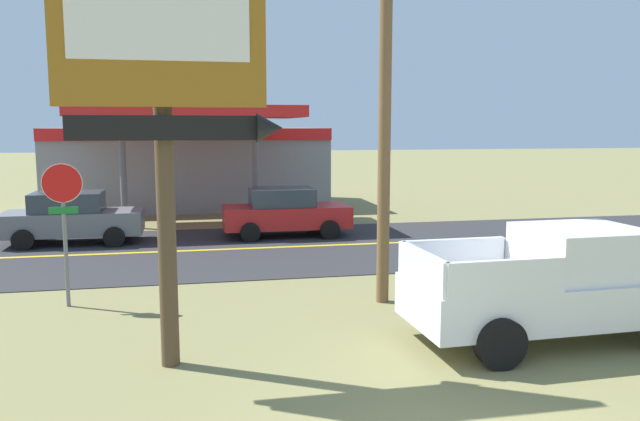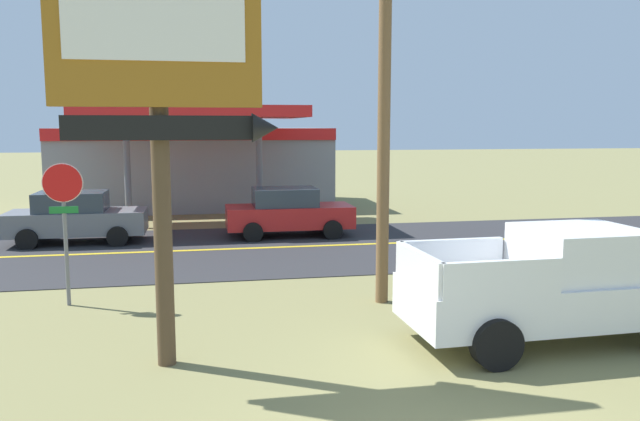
% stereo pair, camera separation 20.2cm
% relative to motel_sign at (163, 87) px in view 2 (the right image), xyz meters
% --- Properties ---
extents(road_asphalt, '(140.00, 8.00, 0.02)m').
position_rel_motel_sign_xyz_m(road_asphalt, '(3.15, 9.25, -4.25)').
color(road_asphalt, '#2B2B2D').
rests_on(road_asphalt, ground).
extents(road_centre_line, '(126.00, 0.20, 0.01)m').
position_rel_motel_sign_xyz_m(road_centre_line, '(3.15, 9.25, -4.23)').
color(road_centre_line, gold).
rests_on(road_centre_line, road_asphalt).
extents(motel_sign, '(3.27, 0.54, 6.17)m').
position_rel_motel_sign_xyz_m(motel_sign, '(0.00, 0.00, 0.00)').
color(motel_sign, brown).
rests_on(motel_sign, ground).
extents(stop_sign, '(0.80, 0.08, 2.95)m').
position_rel_motel_sign_xyz_m(stop_sign, '(-2.23, 3.86, -2.23)').
color(stop_sign, slate).
rests_on(stop_sign, ground).
extents(utility_pole, '(1.76, 0.26, 9.60)m').
position_rel_motel_sign_xyz_m(utility_pole, '(4.22, 2.90, 0.83)').
color(utility_pole, brown).
rests_on(utility_pole, ground).
extents(gas_station, '(12.00, 11.50, 4.40)m').
position_rel_motel_sign_xyz_m(gas_station, '(0.33, 19.91, -2.31)').
color(gas_station, gray).
rests_on(gas_station, ground).
extents(pickup_white_parked_on_lawn, '(5.26, 2.36, 1.96)m').
position_rel_motel_sign_xyz_m(pickup_white_parked_on_lawn, '(6.52, -0.01, -3.29)').
color(pickup_white_parked_on_lawn, silver).
rests_on(pickup_white_parked_on_lawn, ground).
extents(car_grey_mid_lane, '(4.20, 2.00, 1.64)m').
position_rel_motel_sign_xyz_m(car_grey_mid_lane, '(-3.36, 11.25, -3.43)').
color(car_grey_mid_lane, slate).
rests_on(car_grey_mid_lane, ground).
extents(car_red_far_lane, '(4.20, 2.00, 1.64)m').
position_rel_motel_sign_xyz_m(car_red_far_lane, '(3.40, 11.25, -3.43)').
color(car_red_far_lane, red).
rests_on(car_red_far_lane, ground).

